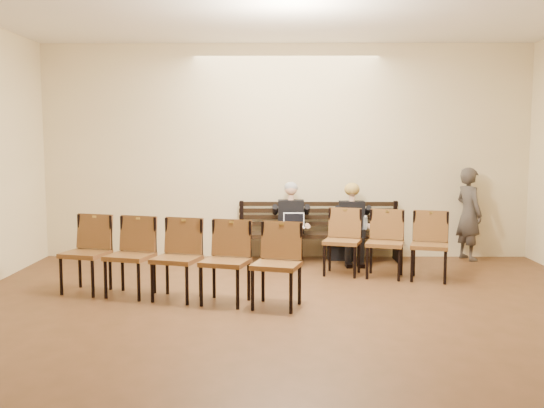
{
  "coord_description": "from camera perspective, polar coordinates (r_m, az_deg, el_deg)",
  "views": [
    {
      "loc": [
        -0.16,
        -5.0,
        1.93
      ],
      "look_at": [
        -0.22,
        4.05,
        0.98
      ],
      "focal_mm": 40.0,
      "sensor_mm": 36.0,
      "label": 1
    }
  ],
  "objects": [
    {
      "name": "water_bottle",
      "position": [
        9.44,
        8.78,
        -2.45
      ],
      "size": [
        0.08,
        0.08,
        0.22
      ],
      "primitive_type": "cylinder",
      "rotation": [
        0.0,
        0.0,
        -0.19
      ],
      "color": "silver",
      "rests_on": "bench"
    },
    {
      "name": "seated_man",
      "position": [
        9.62,
        1.8,
        -1.91
      ],
      "size": [
        0.51,
        0.7,
        1.22
      ],
      "primitive_type": null,
      "color": "black",
      "rests_on": "ground"
    },
    {
      "name": "passerby",
      "position": [
        10.29,
        18.06,
        -0.26
      ],
      "size": [
        0.6,
        0.73,
        1.73
      ],
      "primitive_type": "imported",
      "rotation": [
        0.0,
        0.0,
        1.92
      ],
      "color": "#3C3631",
      "rests_on": "ground"
    },
    {
      "name": "chair_row_back",
      "position": [
        8.72,
        10.58,
        -3.7
      ],
      "size": [
        1.8,
        0.99,
        0.96
      ],
      "primitive_type": "cube",
      "rotation": [
        0.0,
        0.0,
        -0.29
      ],
      "color": "brown",
      "rests_on": "ground"
    },
    {
      "name": "ground",
      "position": [
        5.36,
        2.17,
        -15.15
      ],
      "size": [
        10.0,
        10.0,
        0.0
      ],
      "primitive_type": "plane",
      "color": "brown",
      "rests_on": "ground"
    },
    {
      "name": "room_walls",
      "position": [
        5.82,
        2.03,
        11.93
      ],
      "size": [
        8.02,
        10.01,
        3.51
      ],
      "color": "beige",
      "rests_on": "ground"
    },
    {
      "name": "bench",
      "position": [
        9.82,
        4.45,
        -4.04
      ],
      "size": [
        2.6,
        0.9,
        0.45
      ],
      "primitive_type": "cube",
      "color": "black",
      "rests_on": "ground"
    },
    {
      "name": "bag",
      "position": [
        9.97,
        6.45,
        -4.34
      ],
      "size": [
        0.42,
        0.3,
        0.3
      ],
      "primitive_type": "cube",
      "rotation": [
        0.0,
        0.0,
        -0.04
      ],
      "color": "black",
      "rests_on": "ground"
    },
    {
      "name": "laptop",
      "position": [
        9.41,
        2.09,
        -2.34
      ],
      "size": [
        0.38,
        0.33,
        0.24
      ],
      "primitive_type": "cube",
      "rotation": [
        0.0,
        0.0,
        0.24
      ],
      "color": "#B6B5BA",
      "rests_on": "bench"
    },
    {
      "name": "chair_row_front",
      "position": [
        7.47,
        -8.99,
        -5.17
      ],
      "size": [
        3.08,
        1.35,
        0.99
      ],
      "primitive_type": "cube",
      "rotation": [
        0.0,
        0.0,
        -0.28
      ],
      "color": "brown",
      "rests_on": "ground"
    },
    {
      "name": "seated_woman",
      "position": [
        9.7,
        7.57,
        -2.13
      ],
      "size": [
        0.49,
        0.68,
        1.14
      ],
      "primitive_type": null,
      "color": "black",
      "rests_on": "ground"
    }
  ]
}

